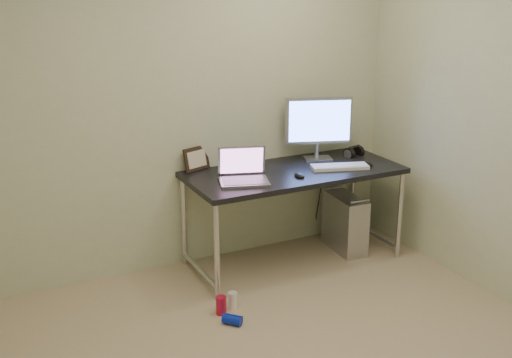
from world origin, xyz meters
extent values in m
cube|color=beige|center=(0.00, 1.75, 1.25)|extent=(3.50, 0.02, 2.50)
cube|color=black|center=(0.75, 1.39, 0.73)|extent=(1.65, 0.72, 0.04)
cylinder|color=silver|center=(-0.03, 1.07, 0.35)|extent=(0.04, 0.04, 0.71)
cylinder|color=silver|center=(-0.03, 1.71, 0.35)|extent=(0.04, 0.04, 0.71)
cylinder|color=silver|center=(1.54, 1.07, 0.35)|extent=(0.04, 0.04, 0.71)
cylinder|color=silver|center=(1.54, 1.71, 0.35)|extent=(0.04, 0.04, 0.71)
cylinder|color=silver|center=(-0.03, 1.39, 0.08)|extent=(0.04, 0.64, 0.04)
cylinder|color=silver|center=(1.54, 1.39, 0.08)|extent=(0.04, 0.64, 0.04)
cube|color=#A4A4A9|center=(1.24, 1.39, 0.23)|extent=(0.23, 0.46, 0.46)
cylinder|color=#ABAAB1|center=(1.24, 1.20, 0.48)|extent=(0.17, 0.03, 0.02)
cylinder|color=#ABAAB1|center=(1.24, 1.57, 0.48)|extent=(0.17, 0.03, 0.02)
cylinder|color=black|center=(1.19, 1.70, 0.40)|extent=(0.01, 0.16, 0.69)
cylinder|color=black|center=(1.28, 1.68, 0.38)|extent=(0.02, 0.11, 0.71)
cylinder|color=#B51335|center=(-0.10, 0.87, 0.06)|extent=(0.09, 0.09, 0.13)
cylinder|color=white|center=(0.00, 0.90, 0.06)|extent=(0.09, 0.09, 0.12)
cylinder|color=#0A21B4|center=(-0.09, 0.71, 0.03)|extent=(0.14, 0.14, 0.07)
cube|color=#ABAAB1|center=(0.27, 1.27, 0.76)|extent=(0.40, 0.34, 0.02)
cube|color=gray|center=(0.27, 1.27, 0.77)|extent=(0.35, 0.29, 0.00)
cube|color=gray|center=(0.32, 1.40, 0.88)|extent=(0.34, 0.15, 0.22)
cube|color=#7B4C77|center=(0.32, 1.39, 0.88)|extent=(0.31, 0.13, 0.19)
cube|color=#ABAAB1|center=(1.06, 1.55, 0.76)|extent=(0.25, 0.22, 0.02)
cylinder|color=#ABAAB1|center=(1.06, 1.57, 0.82)|extent=(0.04, 0.04, 0.12)
cube|color=#ABAAB1|center=(1.06, 1.56, 1.07)|extent=(0.52, 0.21, 0.37)
cube|color=#5072EC|center=(1.06, 1.54, 1.07)|extent=(0.46, 0.16, 0.32)
cube|color=silver|center=(1.08, 1.27, 0.76)|extent=(0.46, 0.27, 0.03)
ellipsoid|color=black|center=(1.32, 1.24, 0.77)|extent=(0.10, 0.13, 0.04)
ellipsoid|color=black|center=(0.70, 1.22, 0.77)|extent=(0.07, 0.11, 0.04)
cylinder|color=black|center=(1.33, 1.52, 0.78)|extent=(0.06, 0.10, 0.10)
cylinder|color=black|center=(1.44, 1.52, 0.78)|extent=(0.06, 0.10, 0.10)
cube|color=black|center=(1.39, 1.52, 0.83)|extent=(0.12, 0.05, 0.01)
cube|color=black|center=(0.09, 1.72, 0.84)|extent=(0.23, 0.13, 0.18)
cylinder|color=silver|center=(0.33, 1.68, 0.79)|extent=(0.01, 0.01, 0.08)
cylinder|color=silver|center=(0.33, 1.68, 0.84)|extent=(0.04, 0.03, 0.04)
camera|label=1|loc=(-1.60, -2.65, 2.17)|focal=45.00mm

